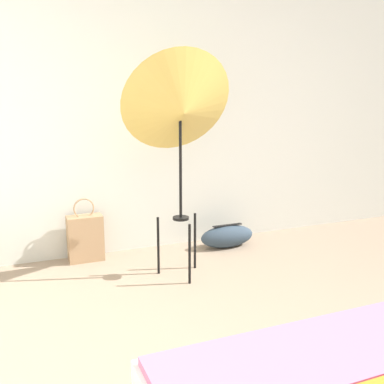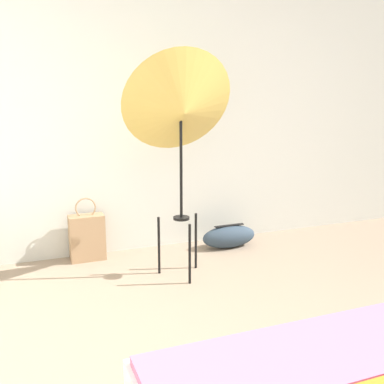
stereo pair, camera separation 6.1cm
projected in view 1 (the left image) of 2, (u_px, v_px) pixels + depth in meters
name	position (u px, v px, depth m)	size (l,w,h in m)	color
wall_back	(158.00, 104.00, 3.95)	(8.00, 0.05, 2.60)	beige
photo_umbrella	(180.00, 108.00, 3.25)	(0.84, 0.56, 1.71)	black
tote_bag	(85.00, 238.00, 3.79)	(0.29, 0.15, 0.54)	#9E7A56
duffel_bag	(227.00, 236.00, 4.14)	(0.52, 0.21, 0.21)	#2D3D4C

